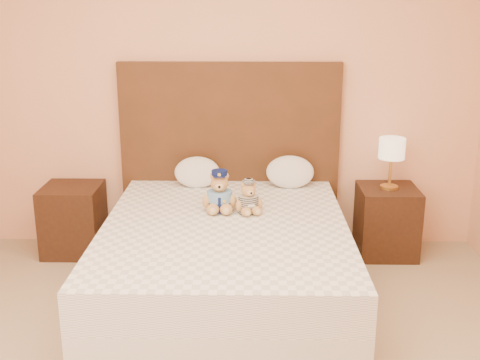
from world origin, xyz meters
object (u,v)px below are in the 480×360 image
(bed, at_px, (225,262))
(teddy_police, at_px, (220,191))
(nightstand_left, at_px, (73,219))
(pillow_right, at_px, (290,170))
(nightstand_right, at_px, (387,221))
(lamp, at_px, (392,151))
(teddy_prisoner, at_px, (249,197))
(pillow_left, at_px, (197,171))

(bed, bearing_deg, teddy_police, 100.69)
(nightstand_left, distance_m, pillow_right, 1.77)
(nightstand_right, relative_size, lamp, 1.38)
(teddy_prisoner, xyz_separation_m, pillow_right, (0.32, 0.61, 0.02))
(bed, height_order, nightstand_left, same)
(bed, distance_m, nightstand_left, 1.48)
(bed, xyz_separation_m, teddy_prisoner, (0.15, 0.22, 0.39))
(nightstand_left, bearing_deg, pillow_left, 1.72)
(nightstand_right, distance_m, pillow_right, 0.87)
(pillow_left, bearing_deg, nightstand_left, -178.28)
(bed, xyz_separation_m, pillow_right, (0.48, 0.83, 0.41))
(pillow_right, bearing_deg, pillow_left, 180.00)
(nightstand_right, height_order, pillow_right, pillow_right)
(lamp, distance_m, pillow_right, 0.79)
(teddy_police, height_order, teddy_prisoner, teddy_police)
(lamp, relative_size, teddy_police, 1.38)
(nightstand_left, height_order, nightstand_right, same)
(pillow_right, bearing_deg, nightstand_right, -2.22)
(nightstand_left, bearing_deg, bed, -32.62)
(bed, xyz_separation_m, teddy_police, (-0.05, 0.25, 0.42))
(teddy_prisoner, relative_size, pillow_right, 0.61)
(bed, height_order, teddy_prisoner, teddy_prisoner)
(nightstand_left, xyz_separation_m, teddy_prisoner, (1.40, -0.58, 0.39))
(pillow_right, bearing_deg, bed, -119.85)
(pillow_left, relative_size, pillow_right, 0.95)
(nightstand_left, bearing_deg, teddy_police, -24.58)
(nightstand_left, relative_size, pillow_left, 1.55)
(nightstand_left, relative_size, nightstand_right, 1.00)
(nightstand_left, distance_m, teddy_police, 1.39)
(bed, xyz_separation_m, nightstand_left, (-1.25, 0.80, -0.00))
(nightstand_right, bearing_deg, nightstand_left, 180.00)
(lamp, bearing_deg, pillow_left, 178.86)
(bed, relative_size, teddy_police, 6.92)
(bed, bearing_deg, nightstand_right, 32.62)
(lamp, bearing_deg, teddy_police, -157.02)
(nightstand_right, relative_size, teddy_police, 1.90)
(teddy_prisoner, bearing_deg, bed, -143.10)
(nightstand_right, bearing_deg, bed, -147.38)
(nightstand_right, relative_size, pillow_right, 1.48)
(nightstand_left, relative_size, lamp, 1.38)
(teddy_police, bearing_deg, pillow_left, 107.67)
(pillow_left, height_order, pillow_right, pillow_right)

